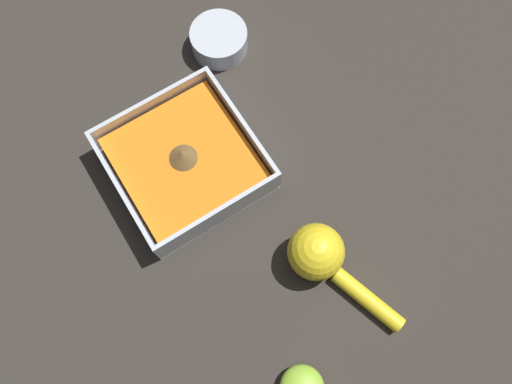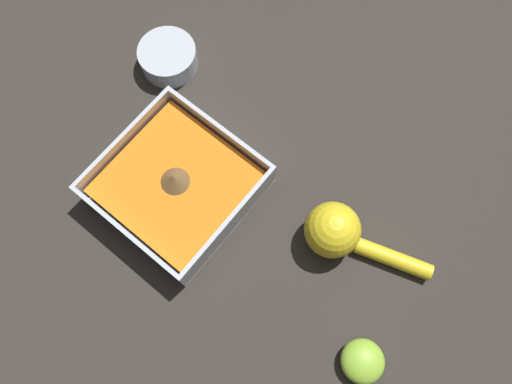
{
  "view_description": "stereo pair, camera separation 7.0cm",
  "coord_description": "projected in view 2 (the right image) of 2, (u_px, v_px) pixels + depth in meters",
  "views": [
    {
      "loc": [
        -0.29,
        0.09,
        0.7
      ],
      "look_at": [
        -0.1,
        -0.02,
        0.03
      ],
      "focal_mm": 35.0,
      "sensor_mm": 36.0,
      "label": 1
    },
    {
      "loc": [
        -0.24,
        0.14,
        0.7
      ],
      "look_at": [
        -0.1,
        -0.02,
        0.03
      ],
      "focal_mm": 35.0,
      "sensor_mm": 36.0,
      "label": 2
    }
  ],
  "objects": [
    {
      "name": "square_dish",
      "position": [
        177.0,
        186.0,
        0.71
      ],
      "size": [
        0.2,
        0.2,
        0.06
      ],
      "color": "silver",
      "rests_on": "ground_plane"
    },
    {
      "name": "lemon_squeezer",
      "position": [
        339.0,
        233.0,
        0.68
      ],
      "size": [
        0.18,
        0.09,
        0.08
      ],
      "rotation": [
        0.0,
        0.0,
        0.3
      ],
      "color": "yellow",
      "rests_on": "ground_plane"
    },
    {
      "name": "spice_bowl",
      "position": [
        168.0,
        58.0,
        0.79
      ],
      "size": [
        0.09,
        0.09,
        0.04
      ],
      "color": "silver",
      "rests_on": "ground_plane"
    },
    {
      "name": "lemon_half",
      "position": [
        363.0,
        361.0,
        0.65
      ],
      "size": [
        0.06,
        0.06,
        0.03
      ],
      "color": "#93CC38",
      "rests_on": "ground_plane"
    },
    {
      "name": "ground_plane",
      "position": [
        191.0,
        169.0,
        0.75
      ],
      "size": [
        4.0,
        4.0,
        0.0
      ],
      "primitive_type": "plane",
      "color": "#332D28"
    }
  ]
}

